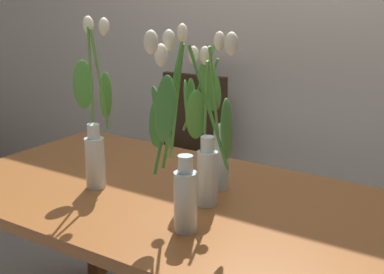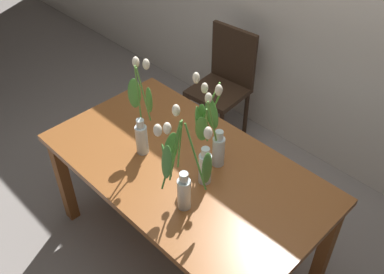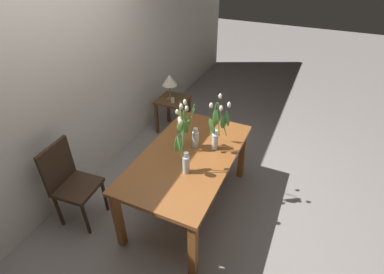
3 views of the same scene
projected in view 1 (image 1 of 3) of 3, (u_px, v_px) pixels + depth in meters
dining_table at (169, 218)px, 1.87m from camera, size 1.60×0.90×0.74m
tulip_vase_0 at (207, 148)px, 1.73m from camera, size 0.15×0.16×0.55m
tulip_vase_1 at (95, 133)px, 1.86m from camera, size 0.14×0.14×0.59m
tulip_vase_2 at (182, 153)px, 1.48m from camera, size 0.27×0.22×0.58m
tulip_vase_3 at (210, 139)px, 1.84m from camera, size 0.16×0.15×0.57m
dining_chair at (186, 147)px, 3.08m from camera, size 0.43×0.43×0.93m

